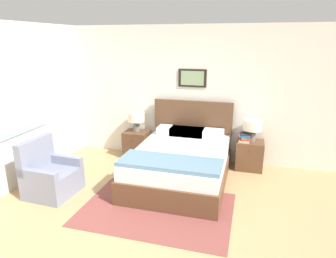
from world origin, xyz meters
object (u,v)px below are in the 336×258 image
nightstand_by_door (250,155)px  armchair (50,176)px  table_lamp_by_door (253,126)px  nightstand_near_window (137,144)px  table_lamp_near_window (136,118)px  bed (181,162)px

nightstand_by_door → armchair: bearing=-148.6°
table_lamp_by_door → nightstand_near_window: bearing=-179.4°
nightstand_near_window → nightstand_by_door: bearing=0.0°
nightstand_by_door → table_lamp_near_window: table_lamp_near_window is taller
nightstand_near_window → table_lamp_near_window: table_lamp_near_window is taller
bed → table_lamp_by_door: (1.13, 0.83, 0.49)m
bed → table_lamp_near_window: bearing=143.5°
bed → nightstand_by_door: size_ratio=3.88×
bed → armchair: bearing=-151.4°
table_lamp_by_door → bed: bearing=-143.8°
armchair → table_lamp_by_door: size_ratio=2.23×
bed → nightstand_near_window: size_ratio=3.88×
armchair → table_lamp_by_door: table_lamp_by_door is taller
bed → table_lamp_near_window: (-1.12, 0.83, 0.49)m
bed → armchair: bed is taller
armchair → bed: bearing=121.3°
bed → table_lamp_near_window: bed is taller
nightstand_near_window → nightstand_by_door: (2.24, 0.00, 0.00)m
bed → armchair: size_ratio=2.38×
table_lamp_by_door → table_lamp_near_window: bearing=180.0°
bed → table_lamp_near_window: 1.48m
table_lamp_by_door → nightstand_by_door: bearing=-117.8°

